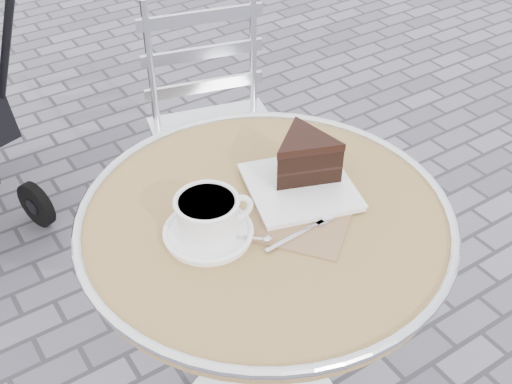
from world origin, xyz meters
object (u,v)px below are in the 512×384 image
cake_plate_set (304,164)px  cafe_table (265,276)px  bistro_chair (211,102)px  cappuccino_set (209,220)px

cake_plate_set → cafe_table: bearing=-145.2°
cafe_table → cake_plate_set: size_ratio=2.29×
cafe_table → bistro_chair: (0.29, 0.72, -0.05)m
cafe_table → bistro_chair: size_ratio=0.89×
cafe_table → bistro_chair: bearing=68.0°
cafe_table → bistro_chair: 0.78m
cappuccino_set → bistro_chair: 0.86m
cappuccino_set → bistro_chair: (0.41, 0.71, -0.25)m
bistro_chair → cappuccino_set: bearing=-105.5°
cafe_table → cappuccino_set: 0.23m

